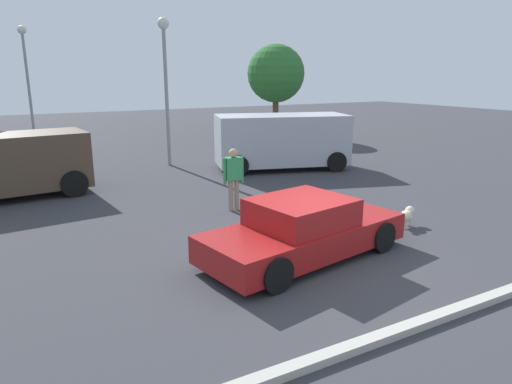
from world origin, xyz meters
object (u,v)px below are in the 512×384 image
(pedestrian, at_px, (233,174))
(light_post_mid, at_px, (26,64))
(van_white, at_px, (282,140))
(sedan_foreground, at_px, (303,231))
(dog, at_px, (407,215))
(suv_dark, at_px, (5,164))
(light_post_near, at_px, (165,65))

(pedestrian, relative_size, light_post_mid, 0.28)
(van_white, relative_size, pedestrian, 3.17)
(sedan_foreground, height_order, dog, sedan_foreground)
(van_white, height_order, light_post_mid, light_post_mid)
(dog, relative_size, light_post_mid, 0.11)
(pedestrian, height_order, light_post_mid, light_post_mid)
(suv_dark, height_order, light_post_near, light_post_near)
(sedan_foreground, relative_size, light_post_near, 0.81)
(van_white, height_order, light_post_near, light_post_near)
(sedan_foreground, distance_m, van_white, 8.94)
(pedestrian, bearing_deg, light_post_mid, 19.60)
(light_post_mid, bearing_deg, dog, -71.20)
(light_post_near, bearing_deg, van_white, -37.84)
(dog, relative_size, suv_dark, 0.14)
(dog, xyz_separation_m, light_post_mid, (-6.82, 20.03, 3.82))
(dog, relative_size, van_white, 0.13)
(van_white, bearing_deg, sedan_foreground, -102.19)
(pedestrian, bearing_deg, van_white, -37.65)
(light_post_mid, bearing_deg, suv_dark, -96.93)
(suv_dark, height_order, light_post_mid, light_post_mid)
(van_white, bearing_deg, light_post_mid, 138.91)
(suv_dark, bearing_deg, dog, -47.77)
(dog, xyz_separation_m, suv_dark, (-8.33, 7.55, 0.75))
(pedestrian, xyz_separation_m, light_post_near, (0.53, 6.95, 2.90))
(sedan_foreground, relative_size, pedestrian, 2.71)
(sedan_foreground, xyz_separation_m, light_post_mid, (-3.53, 20.42, 3.54))
(van_white, height_order, suv_dark, van_white)
(pedestrian, distance_m, light_post_mid, 17.49)
(suv_dark, xyz_separation_m, pedestrian, (5.28, -4.32, -0.03))
(van_white, xyz_separation_m, light_post_near, (-3.58, 2.78, 2.77))
(dog, height_order, van_white, van_white)
(dog, bearing_deg, light_post_mid, 84.03)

